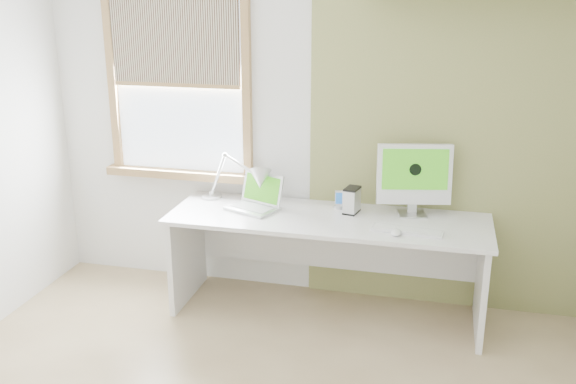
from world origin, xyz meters
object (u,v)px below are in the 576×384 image
(laptop, at_px, (256,200))
(imac, at_px, (414,176))
(desk, at_px, (329,240))
(desk_lamp, at_px, (251,180))
(external_drive, at_px, (352,200))

(laptop, relative_size, imac, 0.82)
(laptop, xyz_separation_m, imac, (1.09, 0.13, 0.22))
(desk, distance_m, imac, 0.75)
(laptop, bearing_deg, desk, -1.06)
(desk, relative_size, desk_lamp, 3.60)
(desk_lamp, height_order, imac, imac)
(desk, xyz_separation_m, desk_lamp, (-0.58, 0.06, 0.38))
(imac, bearing_deg, desk, -166.08)
(desk_lamp, relative_size, imac, 1.19)
(external_drive, relative_size, imac, 0.36)
(desk, height_order, imac, imac)
(imac, bearing_deg, desk_lamp, -175.90)
(desk, relative_size, imac, 4.28)
(laptop, distance_m, imac, 1.12)
(desk_lamp, bearing_deg, external_drive, 1.18)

